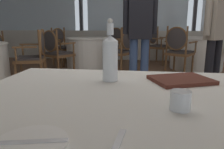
{
  "coord_description": "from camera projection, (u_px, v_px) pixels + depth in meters",
  "views": [
    {
      "loc": [
        0.15,
        -2.51,
        1.04
      ],
      "look_at": [
        0.03,
        -1.54,
        0.81
      ],
      "focal_mm": 35.09,
      "sensor_mm": 36.0,
      "label": 1
    }
  ],
  "objects": [
    {
      "name": "ground_plane",
      "position": [
        126.0,
        111.0,
        2.67
      ],
      "size": [
        13.85,
        13.85,
        0.0
      ],
      "primitive_type": "plane",
      "color": "brown"
    },
    {
      "name": "window_wall_far",
      "position": [
        136.0,
        22.0,
        6.29
      ],
      "size": [
        10.28,
        0.14,
        2.76
      ],
      "color": "beige",
      "rests_on": "ground_plane"
    },
    {
      "name": "butter_knife",
      "position": [
        30.0,
        142.0,
        0.56
      ],
      "size": [
        0.19,
        0.06,
        0.0
      ],
      "primitive_type": "cube",
      "rotation": [
        0.0,
        0.0,
        0.22
      ],
      "color": "silver",
      "rests_on": "foreground_table"
    },
    {
      "name": "diner_person_0",
      "position": [
        140.0,
        30.0,
        3.41
      ],
      "size": [
        0.53,
        0.24,
        1.65
      ],
      "rotation": [
        0.0,
        0.0,
        1.69
      ],
      "color": "#334770",
      "rests_on": "ground_plane"
    },
    {
      "name": "dining_chair_1_2",
      "position": [
        113.0,
        43.0,
        5.77
      ],
      "size": [
        0.65,
        0.63,
        0.96
      ],
      "rotation": [
        0.0,
        0.0,
        10.47
      ],
      "color": "brown",
      "rests_on": "ground_plane"
    },
    {
      "name": "dining_chair_2_3",
      "position": [
        35.0,
        53.0,
        3.71
      ],
      "size": [
        0.58,
        0.62,
        0.95
      ],
      "rotation": [
        0.0,
        0.0,
        9.73
      ],
      "color": "brown",
      "rests_on": "ground_plane"
    },
    {
      "name": "dining_chair_1_1",
      "position": [
        123.0,
        47.0,
        4.47
      ],
      "size": [
        0.63,
        0.65,
        0.97
      ],
      "rotation": [
        0.0,
        0.0,
        8.9
      ],
      "color": "brown",
      "rests_on": "ground_plane"
    },
    {
      "name": "dining_chair_1_0",
      "position": [
        56.0,
        50.0,
        4.3
      ],
      "size": [
        0.65,
        0.63,
        0.94
      ],
      "rotation": [
        0.0,
        0.0,
        7.33
      ],
      "color": "brown",
      "rests_on": "ground_plane"
    },
    {
      "name": "dining_chair_0_1",
      "position": [
        157.0,
        42.0,
        5.79
      ],
      "size": [
        0.64,
        0.65,
        0.98
      ],
      "rotation": [
        0.0,
        0.0,
        5.71
      ],
      "color": "brown",
      "rests_on": "ground_plane"
    },
    {
      "name": "background_table_0",
      "position": [
        196.0,
        53.0,
        5.17
      ],
      "size": [
        1.23,
        1.23,
        0.73
      ],
      "color": "silver",
      "rests_on": "ground_plane"
    },
    {
      "name": "diner_person_1",
      "position": [
        216.0,
        31.0,
        3.43
      ],
      "size": [
        0.43,
        0.38,
        1.63
      ],
      "rotation": [
        0.0,
        0.0,
        2.25
      ],
      "color": "black",
      "rests_on": "ground_plane"
    },
    {
      "name": "dining_chair_0_2",
      "position": [
        178.0,
        47.0,
        4.35
      ],
      "size": [
        0.65,
        0.64,
        1.0
      ],
      "rotation": [
        0.0,
        0.0,
        7.28
      ],
      "color": "brown",
      "rests_on": "ground_plane"
    },
    {
      "name": "dining_chair_1_3",
      "position": [
        61.0,
        44.0,
        5.59
      ],
      "size": [
        0.63,
        0.65,
        0.95
      ],
      "rotation": [
        0.0,
        0.0,
        12.05
      ],
      "color": "brown",
      "rests_on": "ground_plane"
    },
    {
      "name": "water_bottle",
      "position": [
        110.0,
        57.0,
        1.18
      ],
      "size": [
        0.08,
        0.08,
        0.33
      ],
      "color": "white",
      "rests_on": "foreground_table"
    },
    {
      "name": "dining_chair_0_0",
      "position": [
        211.0,
        43.0,
        5.91
      ],
      "size": [
        0.65,
        0.64,
        0.95
      ],
      "rotation": [
        0.0,
        0.0,
        4.14
      ],
      "color": "brown",
      "rests_on": "ground_plane"
    },
    {
      "name": "background_table_1",
      "position": [
        89.0,
        54.0,
        5.07
      ],
      "size": [
        1.04,
        1.04,
        0.73
      ],
      "color": "silver",
      "rests_on": "ground_plane"
    },
    {
      "name": "side_plate",
      "position": [
        30.0,
        144.0,
        0.56
      ],
      "size": [
        0.2,
        0.2,
        0.01
      ],
      "primitive_type": "cylinder",
      "color": "white",
      "rests_on": "foreground_table"
    },
    {
      "name": "water_tumbler",
      "position": [
        180.0,
        100.0,
        0.79
      ],
      "size": [
        0.07,
        0.07,
        0.07
      ],
      "primitive_type": "cylinder",
      "color": "white",
      "rests_on": "foreground_table"
    },
    {
      "name": "menu_book",
      "position": [
        181.0,
        80.0,
        1.18
      ],
      "size": [
        0.37,
        0.33,
        0.02
      ],
      "primitive_type": "cube",
      "rotation": [
        0.0,
        0.0,
        0.39
      ],
      "color": "#512319",
      "rests_on": "foreground_table"
    },
    {
      "name": "dinner_fork",
      "position": [
        116.0,
        147.0,
        0.55
      ],
      "size": [
        0.04,
        0.19,
        0.0
      ],
      "primitive_type": "cube",
      "rotation": [
        0.0,
        0.0,
        1.46
      ],
      "color": "silver",
      "rests_on": "foreground_table"
    }
  ]
}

